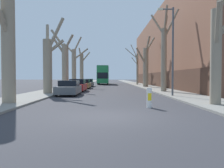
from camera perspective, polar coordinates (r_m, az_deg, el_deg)
ground_plane at (r=9.33m, az=-0.67°, el=-8.50°), size 300.00×300.00×0.00m
sidewalk_left at (r=59.56m, az=-7.10°, el=0.22°), size 3.45×120.00×0.12m
sidewalk_right at (r=59.56m, az=5.54°, el=0.22°), size 3.45×120.00×0.12m
building_facade_right at (r=43.54m, az=17.15°, el=8.14°), size 10.08×48.61×13.13m
street_tree_left_0 at (r=14.65m, az=-25.82°, el=9.27°), size 1.75×2.85×7.15m
street_tree_left_1 at (r=22.14m, az=-16.28°, el=5.49°), size 2.31×2.07×7.38m
street_tree_left_2 at (r=30.13m, az=-12.27°, el=5.26°), size 3.58×2.20×8.27m
street_tree_left_3 at (r=38.37m, az=-9.84°, el=4.79°), size 4.53×1.85×8.64m
street_tree_left_4 at (r=47.68m, az=-7.91°, el=4.23°), size 2.27×2.95×7.86m
street_tree_right_0 at (r=13.91m, az=26.09°, el=8.09°), size 3.09×1.83×6.79m
street_tree_right_1 at (r=24.77m, az=13.44°, el=7.52°), size 2.87×2.59×8.94m
street_tree_right_2 at (r=36.23m, az=8.83°, el=4.96°), size 3.69×3.56×8.45m
street_tree_right_3 at (r=47.24m, az=6.49°, el=4.54°), size 2.77×3.68×8.88m
double_decker_bus at (r=52.56m, az=-2.32°, el=2.60°), size 2.61×10.56×4.28m
parked_car_0 at (r=20.60m, az=-11.21°, el=-1.07°), size 1.88×4.04×1.37m
parked_car_1 at (r=26.14m, az=-8.99°, el=-0.38°), size 1.85×4.46×1.46m
parked_car_2 at (r=32.56m, az=-7.37°, el=-0.02°), size 1.81×4.55×1.36m
parked_car_3 at (r=38.69m, az=-6.32°, el=0.27°), size 1.81×4.60×1.38m
lamp_post at (r=19.22m, az=15.31°, el=9.31°), size 1.40×0.20×7.50m
traffic_bollard at (r=12.14m, az=9.68°, el=-3.53°), size 0.28×0.29×1.09m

